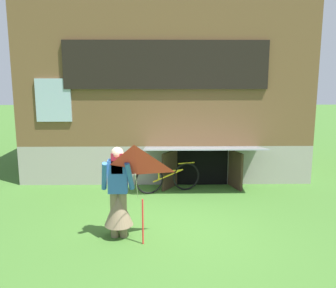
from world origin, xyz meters
TOP-DOWN VIEW (x-y plane):
  - ground_plane at (0.00, 0.00)m, footprint 60.00×60.00m
  - log_house at (0.00, 5.23)m, footprint 7.84×5.58m
  - person at (-0.89, -0.24)m, footprint 0.61×0.53m
  - kite at (-0.55, -0.77)m, footprint 0.96×0.92m
  - bicycle_yellow at (0.04, 2.36)m, footprint 1.63×0.56m

SIDE VIEW (x-z plane):
  - ground_plane at x=0.00m, z-range 0.00..0.00m
  - bicycle_yellow at x=0.04m, z-range -0.01..0.76m
  - person at x=-0.89m, z-range -0.13..1.54m
  - kite at x=-0.55m, z-range 0.52..2.24m
  - log_house at x=0.00m, z-range 0.00..5.12m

